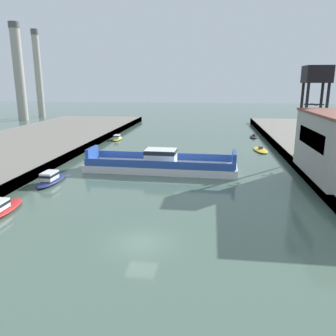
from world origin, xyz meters
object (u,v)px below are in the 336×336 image
(moored_boat_near_right, at_px, (117,138))
(crane_tower, at_px, (316,84))
(moored_boat_mid_right, at_px, (254,137))
(smokestack_distant_b, at_px, (18,69))
(chain_ferry, at_px, (161,164))
(moored_boat_far_left, at_px, (51,179))
(smokestack_distant_a, at_px, (38,72))
(moored_boat_near_left, at_px, (260,150))

(moored_boat_near_right, relative_size, crane_tower, 0.42)
(moored_boat_mid_right, height_order, smokestack_distant_b, smokestack_distant_b)
(chain_ferry, height_order, moored_boat_near_right, chain_ferry)
(moored_boat_far_left, bearing_deg, crane_tower, 21.72)
(moored_boat_far_left, relative_size, smokestack_distant_b, 0.22)
(chain_ferry, bearing_deg, smokestack_distant_a, 127.62)
(moored_boat_far_left, xyz_separation_m, smokestack_distant_a, (-43.96, 82.94, 16.35))
(chain_ferry, relative_size, moored_boat_mid_right, 4.16)
(moored_boat_mid_right, bearing_deg, smokestack_distant_a, 151.84)
(moored_boat_near_left, bearing_deg, smokestack_distant_b, 148.91)
(moored_boat_near_right, xyz_separation_m, crane_tower, (37.45, -20.38, 12.41))
(chain_ferry, relative_size, moored_boat_near_right, 3.90)
(chain_ferry, bearing_deg, crane_tower, 15.56)
(moored_boat_near_right, relative_size, moored_boat_far_left, 0.81)
(moored_boat_far_left, bearing_deg, moored_boat_near_left, 39.98)
(crane_tower, relative_size, smokestack_distant_a, 0.44)
(smokestack_distant_b, bearing_deg, smokestack_distant_a, 84.64)
(crane_tower, xyz_separation_m, smokestack_distant_a, (-80.74, 68.29, 4.10))
(moored_boat_near_right, height_order, smokestack_distant_b, smokestack_distant_b)
(chain_ferry, relative_size, smokestack_distant_a, 0.72)
(moored_boat_near_left, height_order, moored_boat_near_right, moored_boat_near_right)
(chain_ferry, xyz_separation_m, moored_boat_near_right, (-14.32, 26.83, -0.59))
(crane_tower, bearing_deg, chain_ferry, -164.44)
(chain_ferry, bearing_deg, smokestack_distant_b, 132.80)
(moored_boat_mid_right, xyz_separation_m, moored_boat_far_left, (-31.45, -42.57, 0.39))
(moored_boat_near_right, distance_m, moored_boat_far_left, 35.04)
(smokestack_distant_b, bearing_deg, crane_tower, -34.83)
(moored_boat_near_left, height_order, moored_boat_far_left, moored_boat_far_left)
(chain_ferry, height_order, moored_boat_far_left, chain_ferry)
(moored_boat_near_right, bearing_deg, smokestack_distant_a, 132.10)
(chain_ferry, bearing_deg, moored_boat_near_left, 45.77)
(moored_boat_near_left, relative_size, smokestack_distant_b, 0.21)
(moored_boat_near_right, bearing_deg, moored_boat_near_left, -16.28)
(crane_tower, relative_size, smokestack_distant_b, 0.43)
(moored_boat_far_left, height_order, smokestack_distant_a, smokestack_distant_a)
(chain_ferry, height_order, moored_boat_near_left, chain_ferry)
(smokestack_distant_a, distance_m, smokestack_distant_b, 11.42)
(chain_ferry, xyz_separation_m, moored_boat_mid_right, (17.81, 34.36, -0.82))
(moored_boat_mid_right, xyz_separation_m, smokestack_distant_b, (-76.48, 29.01, 17.09))
(smokestack_distant_a, relative_size, smokestack_distant_b, 0.98)
(moored_boat_mid_right, relative_size, smokestack_distant_b, 0.17)
(moored_boat_mid_right, relative_size, moored_boat_far_left, 0.76)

